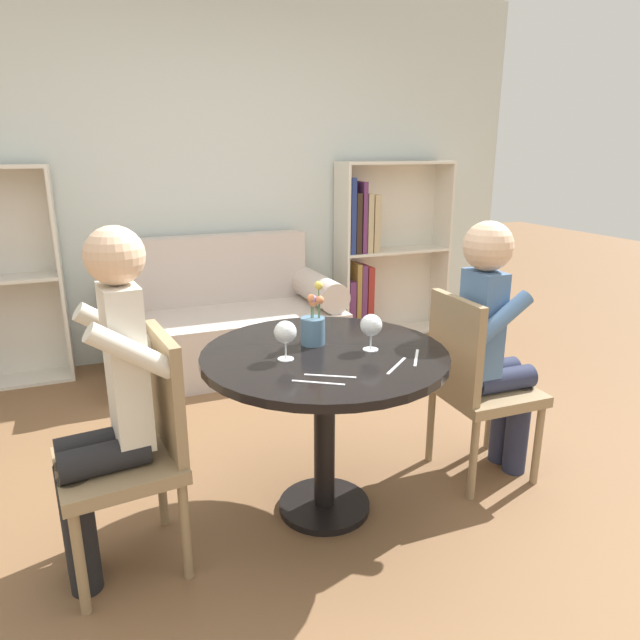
% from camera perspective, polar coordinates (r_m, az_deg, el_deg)
% --- Properties ---
extents(ground_plane, '(16.00, 16.00, 0.00)m').
position_cam_1_polar(ground_plane, '(2.66, 0.43, -18.27)').
color(ground_plane, brown).
extents(back_wall, '(5.20, 0.05, 2.70)m').
position_cam_1_polar(back_wall, '(4.39, -11.55, 14.12)').
color(back_wall, silver).
rests_on(back_wall, ground_plane).
extents(round_table, '(1.01, 1.01, 0.74)m').
position_cam_1_polar(round_table, '(2.36, 0.46, -6.21)').
color(round_table, black).
rests_on(round_table, ground_plane).
extents(couch, '(1.62, 0.80, 0.92)m').
position_cam_1_polar(couch, '(4.15, -9.59, -0.50)').
color(couch, beige).
rests_on(couch, ground_plane).
extents(bookshelf_right, '(0.96, 0.28, 1.43)m').
position_cam_1_polar(bookshelf_right, '(4.78, 5.60, 6.51)').
color(bookshelf_right, silver).
rests_on(bookshelf_right, ground_plane).
extents(chair_left, '(0.46, 0.46, 0.90)m').
position_cam_1_polar(chair_left, '(2.23, -17.75, -11.65)').
color(chair_left, '#937A56').
rests_on(chair_left, ground_plane).
extents(chair_right, '(0.43, 0.43, 0.90)m').
position_cam_1_polar(chair_right, '(2.76, 15.17, -5.81)').
color(chair_right, '#937A56').
rests_on(chair_right, ground_plane).
extents(person_left, '(0.44, 0.37, 1.29)m').
position_cam_1_polar(person_left, '(2.13, -20.48, -7.72)').
color(person_left, black).
rests_on(person_left, ground_plane).
extents(person_right, '(0.42, 0.35, 1.23)m').
position_cam_1_polar(person_right, '(2.75, 16.93, -2.05)').
color(person_right, '#282D47').
rests_on(person_right, ground_plane).
extents(wine_glass_left, '(0.09, 0.09, 0.16)m').
position_cam_1_polar(wine_glass_left, '(2.20, -3.49, -1.34)').
color(wine_glass_left, white).
rests_on(wine_glass_left, round_table).
extents(wine_glass_right, '(0.09, 0.09, 0.15)m').
position_cam_1_polar(wine_glass_right, '(2.31, 5.13, -0.63)').
color(wine_glass_right, white).
rests_on(wine_glass_right, round_table).
extents(flower_vase, '(0.10, 0.10, 0.27)m').
position_cam_1_polar(flower_vase, '(2.38, -0.69, -0.55)').
color(flower_vase, slate).
rests_on(flower_vase, round_table).
extents(knife_left_setting, '(0.17, 0.11, 0.00)m').
position_cam_1_polar(knife_left_setting, '(2.07, 1.02, -5.62)').
color(knife_left_setting, silver).
rests_on(knife_left_setting, round_table).
extents(fork_left_setting, '(0.16, 0.11, 0.00)m').
position_cam_1_polar(fork_left_setting, '(2.01, -0.17, -6.28)').
color(fork_left_setting, silver).
rests_on(fork_left_setting, round_table).
extents(knife_right_setting, '(0.15, 0.13, 0.00)m').
position_cam_1_polar(knife_right_setting, '(2.18, 7.66, -4.55)').
color(knife_right_setting, silver).
rests_on(knife_right_setting, round_table).
extents(fork_right_setting, '(0.12, 0.16, 0.00)m').
position_cam_1_polar(fork_right_setting, '(2.28, 9.60, -3.74)').
color(fork_right_setting, silver).
rests_on(fork_right_setting, round_table).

